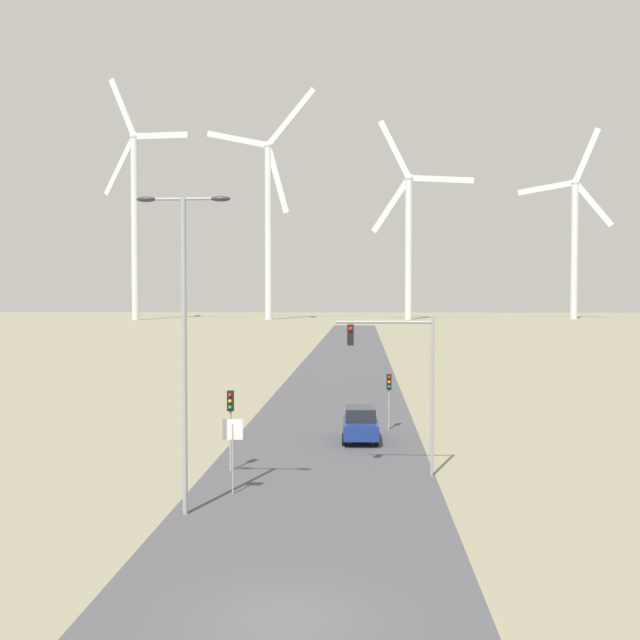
{
  "coord_description": "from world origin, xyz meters",
  "views": [
    {
      "loc": [
        1.85,
        -17.63,
        7.82
      ],
      "look_at": [
        0.0,
        15.12,
        6.67
      ],
      "focal_mm": 42.0,
      "sensor_mm": 36.0,
      "label": 1
    }
  ],
  "objects_px": {
    "traffic_light_mast_overhead": "(401,364)",
    "wind_turbine_left": "(268,213)",
    "traffic_light_post_near_left": "(230,412)",
    "wind_turbine_center": "(409,232)",
    "streetlamp": "(184,319)",
    "car_approaching": "(360,424)",
    "wind_turbine_far_left": "(135,209)",
    "stop_sign_near": "(233,442)",
    "wind_turbine_right": "(575,235)",
    "traffic_light_post_near_right": "(389,389)"
  },
  "relations": [
    {
      "from": "streetlamp",
      "to": "wind_turbine_right",
      "type": "bearing_deg",
      "value": 71.11
    },
    {
      "from": "wind_turbine_center",
      "to": "wind_turbine_right",
      "type": "xyz_separation_m",
      "value": [
        51.66,
        7.85,
        -0.65
      ]
    },
    {
      "from": "traffic_light_post_near_left",
      "to": "traffic_light_mast_overhead",
      "type": "relative_size",
      "value": 0.52
    },
    {
      "from": "traffic_light_mast_overhead",
      "to": "wind_turbine_right",
      "type": "xyz_separation_m",
      "value": [
        64.06,
        204.28,
        21.29
      ]
    },
    {
      "from": "stop_sign_near",
      "to": "traffic_light_post_near_left",
      "type": "relative_size",
      "value": 0.83
    },
    {
      "from": "wind_turbine_far_left",
      "to": "wind_turbine_right",
      "type": "relative_size",
      "value": 1.25
    },
    {
      "from": "wind_turbine_right",
      "to": "wind_turbine_left",
      "type": "bearing_deg",
      "value": -174.84
    },
    {
      "from": "streetlamp",
      "to": "wind_turbine_center",
      "type": "xyz_separation_m",
      "value": [
        20.32,
        202.51,
        19.8
      ]
    },
    {
      "from": "traffic_light_post_near_left",
      "to": "wind_turbine_left",
      "type": "distance_m",
      "value": 198.86
    },
    {
      "from": "traffic_light_post_near_left",
      "to": "wind_turbine_right",
      "type": "bearing_deg",
      "value": 70.66
    },
    {
      "from": "streetlamp",
      "to": "wind_turbine_center",
      "type": "bearing_deg",
      "value": 84.27
    },
    {
      "from": "traffic_light_post_near_right",
      "to": "wind_turbine_center",
      "type": "height_order",
      "value": "wind_turbine_center"
    },
    {
      "from": "stop_sign_near",
      "to": "wind_turbine_center",
      "type": "height_order",
      "value": "wind_turbine_center"
    },
    {
      "from": "stop_sign_near",
      "to": "wind_turbine_center",
      "type": "bearing_deg",
      "value": 84.54
    },
    {
      "from": "streetlamp",
      "to": "wind_turbine_far_left",
      "type": "xyz_separation_m",
      "value": [
        -62.0,
        195.92,
        26.27
      ]
    },
    {
      "from": "traffic_light_mast_overhead",
      "to": "wind_turbine_center",
      "type": "height_order",
      "value": "wind_turbine_center"
    },
    {
      "from": "wind_turbine_left",
      "to": "wind_turbine_center",
      "type": "xyz_separation_m",
      "value": [
        42.67,
        0.67,
        -5.71
      ]
    },
    {
      "from": "traffic_light_post_near_right",
      "to": "wind_turbine_left",
      "type": "xyz_separation_m",
      "value": [
        -30.16,
        184.81,
        30.09
      ]
    },
    {
      "from": "traffic_light_post_near_left",
      "to": "wind_turbine_center",
      "type": "xyz_separation_m",
      "value": [
        19.86,
        195.95,
        24.13
      ]
    },
    {
      "from": "wind_turbine_left",
      "to": "wind_turbine_right",
      "type": "relative_size",
      "value": 1.18
    },
    {
      "from": "traffic_light_post_near_left",
      "to": "wind_turbine_center",
      "type": "relative_size",
      "value": 0.06
    },
    {
      "from": "traffic_light_post_near_right",
      "to": "wind_turbine_far_left",
      "type": "bearing_deg",
      "value": 111.32
    },
    {
      "from": "stop_sign_near",
      "to": "traffic_light_post_near_left",
      "type": "height_order",
      "value": "traffic_light_post_near_left"
    },
    {
      "from": "traffic_light_post_near_right",
      "to": "wind_turbine_left",
      "type": "bearing_deg",
      "value": 99.27
    },
    {
      "from": "traffic_light_post_near_left",
      "to": "wind_turbine_right",
      "type": "relative_size",
      "value": 0.06
    },
    {
      "from": "traffic_light_mast_overhead",
      "to": "wind_turbine_left",
      "type": "relative_size",
      "value": 0.1
    },
    {
      "from": "wind_turbine_center",
      "to": "traffic_light_post_near_left",
      "type": "bearing_deg",
      "value": -95.79
    },
    {
      "from": "traffic_light_post_near_right",
      "to": "wind_turbine_center",
      "type": "xyz_separation_m",
      "value": [
        12.51,
        185.48,
        24.38
      ]
    },
    {
      "from": "wind_turbine_left",
      "to": "streetlamp",
      "type": "bearing_deg",
      "value": -83.68
    },
    {
      "from": "traffic_light_post_near_left",
      "to": "wind_turbine_left",
      "type": "height_order",
      "value": "wind_turbine_left"
    },
    {
      "from": "traffic_light_post_near_left",
      "to": "wind_turbine_center",
      "type": "bearing_deg",
      "value": 84.21
    },
    {
      "from": "streetlamp",
      "to": "traffic_light_mast_overhead",
      "type": "bearing_deg",
      "value": 37.48
    },
    {
      "from": "stop_sign_near",
      "to": "car_approaching",
      "type": "bearing_deg",
      "value": 65.51
    },
    {
      "from": "wind_turbine_far_left",
      "to": "wind_turbine_right",
      "type": "height_order",
      "value": "wind_turbine_far_left"
    },
    {
      "from": "stop_sign_near",
      "to": "traffic_light_post_near_right",
      "type": "relative_size",
      "value": 0.92
    },
    {
      "from": "traffic_light_post_near_right",
      "to": "traffic_light_mast_overhead",
      "type": "xyz_separation_m",
      "value": [
        0.11,
        -10.95,
        2.44
      ]
    },
    {
      "from": "wind_turbine_right",
      "to": "wind_turbine_center",
      "type": "bearing_deg",
      "value": -171.36
    },
    {
      "from": "traffic_light_mast_overhead",
      "to": "wind_turbine_center",
      "type": "xyz_separation_m",
      "value": [
        12.4,
        196.44,
        21.94
      ]
    },
    {
      "from": "stop_sign_near",
      "to": "wind_turbine_center",
      "type": "relative_size",
      "value": 0.05
    },
    {
      "from": "traffic_light_mast_overhead",
      "to": "car_approaching",
      "type": "distance_m",
      "value": 8.63
    },
    {
      "from": "car_approaching",
      "to": "wind_turbine_far_left",
      "type": "relative_size",
      "value": 0.06
    },
    {
      "from": "stop_sign_near",
      "to": "wind_turbine_left",
      "type": "height_order",
      "value": "wind_turbine_left"
    },
    {
      "from": "traffic_light_mast_overhead",
      "to": "wind_turbine_left",
      "type": "height_order",
      "value": "wind_turbine_left"
    },
    {
      "from": "traffic_light_mast_overhead",
      "to": "wind_turbine_center",
      "type": "distance_m",
      "value": 198.05
    },
    {
      "from": "traffic_light_mast_overhead",
      "to": "car_approaching",
      "type": "bearing_deg",
      "value": 103.12
    },
    {
      "from": "car_approaching",
      "to": "wind_turbine_far_left",
      "type": "distance_m",
      "value": 197.32
    },
    {
      "from": "stop_sign_near",
      "to": "car_approaching",
      "type": "height_order",
      "value": "stop_sign_near"
    },
    {
      "from": "stop_sign_near",
      "to": "car_approaching",
      "type": "xyz_separation_m",
      "value": [
        4.94,
        10.85,
        -1.15
      ]
    },
    {
      "from": "stop_sign_near",
      "to": "traffic_light_post_near_right",
      "type": "bearing_deg",
      "value": 65.29
    },
    {
      "from": "traffic_light_post_near_left",
      "to": "wind_turbine_left",
      "type": "bearing_deg",
      "value": 96.66
    }
  ]
}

